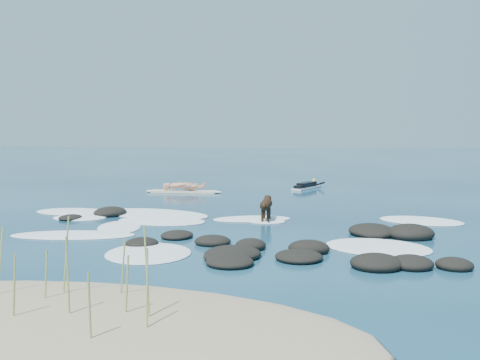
# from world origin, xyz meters

# --- Properties ---
(ground) EXTENTS (160.00, 160.00, 0.00)m
(ground) POSITION_xyz_m (0.00, 0.00, 0.00)
(ground) COLOR #0A2642
(ground) RESTS_ON ground
(sand_dune) EXTENTS (9.00, 4.40, 0.60)m
(sand_dune) POSITION_xyz_m (0.00, -8.20, 0.00)
(sand_dune) COLOR #9E8966
(sand_dune) RESTS_ON ground
(dune_grass) EXTENTS (3.01, 1.90, 1.23)m
(dune_grass) POSITION_xyz_m (0.25, -8.00, 0.63)
(dune_grass) COLOR #8A9A4A
(dune_grass) RESTS_ON ground
(reef_rocks) EXTENTS (13.58, 7.19, 0.47)m
(reef_rocks) POSITION_xyz_m (0.42, -2.36, 0.08)
(reef_rocks) COLOR black
(reef_rocks) RESTS_ON ground
(breaking_foam) EXTENTS (13.32, 7.94, 0.12)m
(breaking_foam) POSITION_xyz_m (-0.14, -0.15, 0.01)
(breaking_foam) COLOR white
(breaking_foam) RESTS_ON ground
(standing_surfer_rig) EXTENTS (3.30, 0.66, 1.88)m
(standing_surfer_rig) POSITION_xyz_m (-2.14, 7.67, 0.74)
(standing_surfer_rig) COLOR #FEEDCB
(standing_surfer_rig) RESTS_ON ground
(paddling_surfer_rig) EXTENTS (1.48, 2.27, 0.41)m
(paddling_surfer_rig) POSITION_xyz_m (2.97, 10.12, 0.14)
(paddling_surfer_rig) COLOR white
(paddling_surfer_rig) RESTS_ON ground
(dog) EXTENTS (0.30, 1.18, 0.75)m
(dog) POSITION_xyz_m (2.09, 0.80, 0.50)
(dog) COLOR black
(dog) RESTS_ON ground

